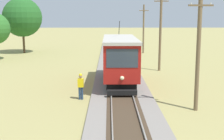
{
  "coord_description": "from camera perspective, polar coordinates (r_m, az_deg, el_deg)",
  "views": [
    {
      "loc": [
        -0.89,
        -5.6,
        5.53
      ],
      "look_at": [
        -0.63,
        16.88,
        1.24
      ],
      "focal_mm": 45.76,
      "sensor_mm": 36.0,
      "label": 1
    }
  ],
  "objects": [
    {
      "name": "red_tram",
      "position": [
        22.8,
        1.58,
        2.39
      ],
      "size": [
        2.6,
        8.54,
        4.79
      ],
      "color": "maroon",
      "rests_on": "rail_right"
    },
    {
      "name": "utility_pole_near_tram",
      "position": [
        17.19,
        16.86,
        3.77
      ],
      "size": [
        1.4,
        0.46,
        6.93
      ],
      "color": "brown",
      "rests_on": "ground"
    },
    {
      "name": "utility_pole_mid",
      "position": [
        29.09,
        9.65,
        7.71
      ],
      "size": [
        1.4,
        0.29,
        7.88
      ],
      "color": "brown",
      "rests_on": "ground"
    },
    {
      "name": "utility_pole_far",
      "position": [
        42.87,
        6.32,
        8.24
      ],
      "size": [
        1.4,
        0.48,
        7.13
      ],
      "color": "brown",
      "rests_on": "ground"
    },
    {
      "name": "track_worker",
      "position": [
        19.09,
        -6.28,
        -3.04
      ],
      "size": [
        0.39,
        0.26,
        1.78
      ],
      "rotation": [
        0.0,
        0.0,
        -1.62
      ],
      "color": "navy",
      "rests_on": "ground"
    },
    {
      "name": "tree_right_near",
      "position": [
        44.79,
        -17.48,
        9.99
      ],
      "size": [
        5.73,
        5.73,
        8.15
      ],
      "color": "#4C3823",
      "rests_on": "ground"
    }
  ]
}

